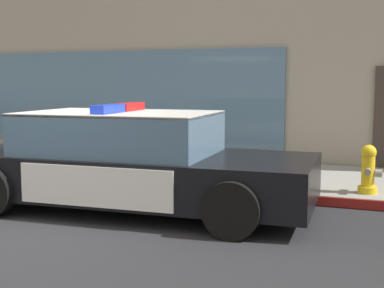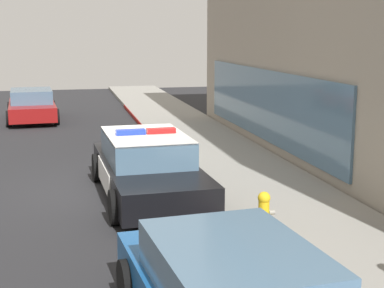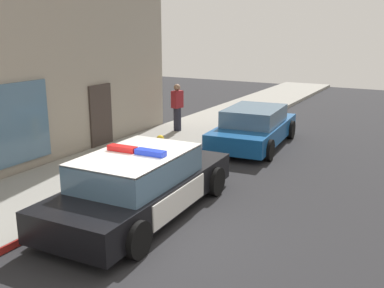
{
  "view_description": "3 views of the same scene",
  "coord_description": "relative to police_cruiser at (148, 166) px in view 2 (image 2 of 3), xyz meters",
  "views": [
    {
      "loc": [
        4.33,
        -5.79,
        1.79
      ],
      "look_at": [
        1.65,
        1.44,
        0.88
      ],
      "focal_mm": 48.78,
      "sensor_mm": 36.0,
      "label": 1
    },
    {
      "loc": [
        13.07,
        -1.04,
        3.57
      ],
      "look_at": [
        1.77,
        1.53,
        1.3
      ],
      "focal_mm": 53.21,
      "sensor_mm": 36.0,
      "label": 2
    },
    {
      "loc": [
        -6.2,
        -4.5,
        3.86
      ],
      "look_at": [
        3.58,
        0.93,
        0.91
      ],
      "focal_mm": 41.73,
      "sensor_mm": 36.0,
      "label": 3
    }
  ],
  "objects": [
    {
      "name": "ground",
      "position": [
        -0.98,
        -0.7,
        -0.68
      ],
      "size": [
        48.0,
        48.0,
        0.0
      ],
      "primitive_type": "plane",
      "color": "#262628"
    },
    {
      "name": "sidewalk",
      "position": [
        -0.98,
        2.63,
        -0.61
      ],
      "size": [
        48.0,
        3.0,
        0.15
      ],
      "primitive_type": "cube",
      "color": "gray",
      "rests_on": "ground"
    },
    {
      "name": "curb_red_paint",
      "position": [
        -0.98,
        1.12,
        -0.61
      ],
      "size": [
        28.8,
        0.04,
        0.14
      ],
      "primitive_type": "cube",
      "color": "maroon",
      "rests_on": "ground"
    },
    {
      "name": "police_cruiser",
      "position": [
        0.0,
        0.0,
        0.0
      ],
      "size": [
        5.08,
        2.26,
        1.49
      ],
      "rotation": [
        0.0,
        0.0,
        0.04
      ],
      "color": "black",
      "rests_on": "ground"
    },
    {
      "name": "fire_hydrant",
      "position": [
        3.16,
        1.57,
        -0.18
      ],
      "size": [
        0.34,
        0.39,
        0.73
      ],
      "color": "gold",
      "rests_on": "sidewalk"
    },
    {
      "name": "car_far_lane",
      "position": [
        -12.0,
        -3.02,
        -0.05
      ],
      "size": [
        4.45,
        2.21,
        1.29
      ],
      "rotation": [
        0.0,
        0.0,
        3.21
      ],
      "color": "maroon",
      "rests_on": "ground"
    }
  ]
}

